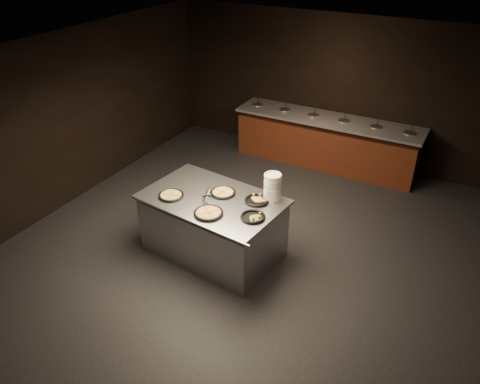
{
  "coord_description": "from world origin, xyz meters",
  "views": [
    {
      "loc": [
        2.58,
        -4.82,
        4.43
      ],
      "look_at": [
        -0.2,
        0.3,
        0.97
      ],
      "focal_mm": 35.0,
      "sensor_mm": 36.0,
      "label": 1
    }
  ],
  "objects_px": {
    "serving_counter": "(213,227)",
    "pan_cheese_whole": "(223,192)",
    "pan_veggie_whole": "(171,195)",
    "plate_stack": "(273,187)"
  },
  "relations": [
    {
      "from": "serving_counter",
      "to": "pan_cheese_whole",
      "type": "xyz_separation_m",
      "value": [
        0.07,
        0.18,
        0.52
      ]
    },
    {
      "from": "pan_veggie_whole",
      "to": "pan_cheese_whole",
      "type": "relative_size",
      "value": 0.99
    },
    {
      "from": "serving_counter",
      "to": "pan_cheese_whole",
      "type": "bearing_deg",
      "value": 74.56
    },
    {
      "from": "plate_stack",
      "to": "serving_counter",
      "type": "bearing_deg",
      "value": -153.87
    },
    {
      "from": "serving_counter",
      "to": "pan_cheese_whole",
      "type": "height_order",
      "value": "pan_cheese_whole"
    },
    {
      "from": "serving_counter",
      "to": "pan_veggie_whole",
      "type": "height_order",
      "value": "pan_veggie_whole"
    },
    {
      "from": "serving_counter",
      "to": "plate_stack",
      "type": "relative_size",
      "value": 5.3
    },
    {
      "from": "pan_cheese_whole",
      "to": "serving_counter",
      "type": "bearing_deg",
      "value": -112.16
    },
    {
      "from": "pan_cheese_whole",
      "to": "pan_veggie_whole",
      "type": "bearing_deg",
      "value": -145.44
    },
    {
      "from": "plate_stack",
      "to": "pan_cheese_whole",
      "type": "height_order",
      "value": "plate_stack"
    }
  ]
}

